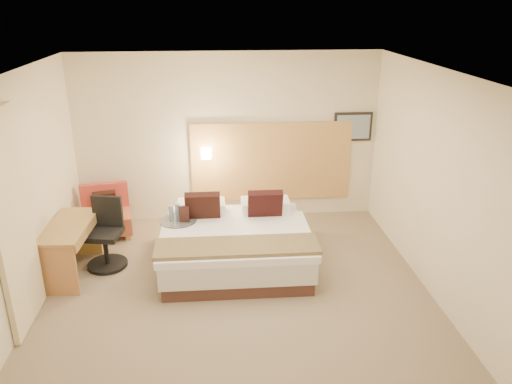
{
  "coord_description": "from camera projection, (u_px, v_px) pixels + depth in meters",
  "views": [
    {
      "loc": [
        -0.23,
        -5.22,
        3.43
      ],
      "look_at": [
        0.29,
        0.68,
        1.13
      ],
      "focal_mm": 35.0,
      "sensor_mm": 36.0,
      "label": 1
    }
  ],
  "objects": [
    {
      "name": "floor",
      "position": [
        237.0,
        299.0,
        6.11
      ],
      "size": [
        4.8,
        5.0,
        0.02
      ],
      "primitive_type": "cube",
      "color": "#806D56",
      "rests_on": "ground"
    },
    {
      "name": "ceiling",
      "position": [
        234.0,
        73.0,
        5.13
      ],
      "size": [
        4.8,
        5.0,
        0.02
      ],
      "primitive_type": "cube",
      "color": "white",
      "rests_on": "floor"
    },
    {
      "name": "wall_back",
      "position": [
        228.0,
        138.0,
        7.95
      ],
      "size": [
        4.8,
        0.02,
        2.7
      ],
      "primitive_type": "cube",
      "color": "beige",
      "rests_on": "floor"
    },
    {
      "name": "wall_front",
      "position": [
        255.0,
        336.0,
        3.29
      ],
      "size": [
        4.8,
        0.02,
        2.7
      ],
      "primitive_type": "cube",
      "color": "beige",
      "rests_on": "floor"
    },
    {
      "name": "wall_left",
      "position": [
        15.0,
        203.0,
        5.42
      ],
      "size": [
        0.02,
        5.0,
        2.7
      ],
      "primitive_type": "cube",
      "color": "beige",
      "rests_on": "floor"
    },
    {
      "name": "wall_right",
      "position": [
        442.0,
        189.0,
        5.82
      ],
      "size": [
        0.02,
        5.0,
        2.7
      ],
      "primitive_type": "cube",
      "color": "beige",
      "rests_on": "floor"
    },
    {
      "name": "headboard_panel",
      "position": [
        271.0,
        162.0,
        8.12
      ],
      "size": [
        2.6,
        0.04,
        1.3
      ],
      "primitive_type": "cube",
      "color": "#BD8949",
      "rests_on": "wall_back"
    },
    {
      "name": "art_frame",
      "position": [
        353.0,
        127.0,
        8.03
      ],
      "size": [
        0.62,
        0.03,
        0.47
      ],
      "primitive_type": "cube",
      "color": "black",
      "rests_on": "wall_back"
    },
    {
      "name": "art_canvas",
      "position": [
        353.0,
        127.0,
        8.02
      ],
      "size": [
        0.54,
        0.01,
        0.39
      ],
      "primitive_type": "cube",
      "color": "gray",
      "rests_on": "wall_back"
    },
    {
      "name": "lamp_arm",
      "position": [
        206.0,
        152.0,
        7.91
      ],
      "size": [
        0.02,
        0.12,
        0.02
      ],
      "primitive_type": "cylinder",
      "rotation": [
        1.57,
        0.0,
        0.0
      ],
      "color": "white",
      "rests_on": "wall_back"
    },
    {
      "name": "lamp_shade",
      "position": [
        206.0,
        153.0,
        7.85
      ],
      "size": [
        0.15,
        0.15,
        0.15
      ],
      "primitive_type": "cube",
      "color": "#FFEDC6",
      "rests_on": "wall_back"
    },
    {
      "name": "curtain",
      "position": [
        13.0,
        224.0,
        5.24
      ],
      "size": [
        0.06,
        0.9,
        2.42
      ],
      "primitive_type": "cube",
      "color": "beige",
      "rests_on": "wall_left"
    },
    {
      "name": "bottle_a",
      "position": [
        171.0,
        213.0,
        6.87
      ],
      "size": [
        0.06,
        0.06,
        0.21
      ],
      "primitive_type": "cylinder",
      "rotation": [
        0.0,
        0.0,
        -0.03
      ],
      "color": "#7C9AC1",
      "rests_on": "side_table"
    },
    {
      "name": "bottle_b",
      "position": [
        178.0,
        211.0,
        6.92
      ],
      "size": [
        0.06,
        0.06,
        0.21
      ],
      "primitive_type": "cylinder",
      "rotation": [
        0.0,
        0.0,
        -0.03
      ],
      "color": "#7F9EC4",
      "rests_on": "side_table"
    },
    {
      "name": "menu_folder",
      "position": [
        184.0,
        214.0,
        6.8
      ],
      "size": [
        0.14,
        0.06,
        0.23
      ],
      "primitive_type": "cube",
      "rotation": [
        0.0,
        0.0,
        -0.03
      ],
      "color": "black",
      "rests_on": "side_table"
    },
    {
      "name": "bed",
      "position": [
        235.0,
        242.0,
        6.84
      ],
      "size": [
        2.03,
        1.94,
        0.97
      ],
      "color": "#452922",
      "rests_on": "floor"
    },
    {
      "name": "lounge_chair",
      "position": [
        106.0,
        216.0,
        7.69
      ],
      "size": [
        0.83,
        0.76,
        0.76
      ],
      "color": "#9A7A48",
      "rests_on": "floor"
    },
    {
      "name": "side_table",
      "position": [
        179.0,
        236.0,
        6.98
      ],
      "size": [
        0.53,
        0.53,
        0.57
      ],
      "color": "white",
      "rests_on": "floor"
    },
    {
      "name": "desk",
      "position": [
        71.0,
        235.0,
        6.47
      ],
      "size": [
        0.6,
        1.17,
        0.71
      ],
      "color": "#A17A3F",
      "rests_on": "floor"
    },
    {
      "name": "desk_chair",
      "position": [
        106.0,
        239.0,
        6.75
      ],
      "size": [
        0.62,
        0.62,
        0.95
      ],
      "color": "black",
      "rests_on": "floor"
    }
  ]
}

